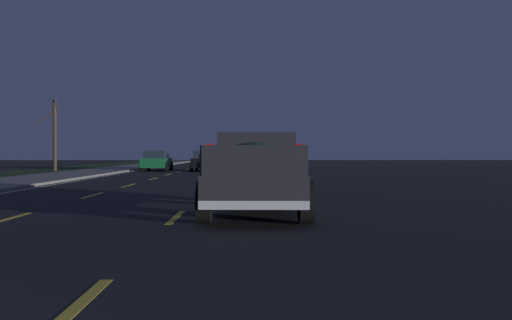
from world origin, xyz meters
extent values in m
plane|color=black|center=(27.00, 0.00, 0.00)|extent=(144.00, 144.00, 0.00)
cube|color=gray|center=(27.00, 7.45, 0.06)|extent=(108.00, 4.00, 0.12)
cube|color=yellow|center=(3.03, -1.75, 0.00)|extent=(2.40, 0.14, 0.01)
cube|color=yellow|center=(9.84, -1.75, 0.00)|extent=(2.40, 0.14, 0.01)
cube|color=yellow|center=(16.64, -1.75, 0.00)|extent=(2.40, 0.14, 0.01)
cube|color=yellow|center=(21.64, -1.75, 0.00)|extent=(2.40, 0.14, 0.01)
cube|color=yellow|center=(28.22, -1.75, 0.00)|extent=(2.40, 0.14, 0.01)
cube|color=yellow|center=(33.72, -1.75, 0.00)|extent=(2.40, 0.14, 0.01)
cube|color=yellow|center=(39.18, -1.75, 0.00)|extent=(2.40, 0.14, 0.01)
cube|color=yellow|center=(46.05, -1.75, 0.00)|extent=(2.40, 0.14, 0.01)
cube|color=yellow|center=(51.22, -1.75, 0.00)|extent=(2.40, 0.14, 0.01)
cube|color=yellow|center=(57.48, -1.75, 0.00)|extent=(2.40, 0.14, 0.01)
cube|color=yellow|center=(62.56, -1.75, 0.00)|extent=(2.40, 0.14, 0.01)
cube|color=yellow|center=(68.09, -1.75, 0.00)|extent=(2.40, 0.14, 0.01)
cube|color=yellow|center=(73.57, -1.75, 0.00)|extent=(2.40, 0.14, 0.01)
cube|color=yellow|center=(78.57, -1.75, 0.00)|extent=(2.40, 0.14, 0.01)
cube|color=yellow|center=(9.51, 1.75, 0.00)|extent=(2.40, 0.14, 0.01)
cube|color=yellow|center=(15.73, 1.75, 0.00)|extent=(2.40, 0.14, 0.01)
cube|color=yellow|center=(20.90, 1.75, 0.00)|extent=(2.40, 0.14, 0.01)
cube|color=yellow|center=(26.84, 1.75, 0.00)|extent=(2.40, 0.14, 0.01)
cube|color=yellow|center=(31.95, 1.75, 0.00)|extent=(2.40, 0.14, 0.01)
cube|color=yellow|center=(37.65, 1.75, 0.00)|extent=(2.40, 0.14, 0.01)
cube|color=yellow|center=(42.70, 1.75, 0.00)|extent=(2.40, 0.14, 0.01)
cube|color=yellow|center=(49.37, 1.75, 0.00)|extent=(2.40, 0.14, 0.01)
cube|color=yellow|center=(54.37, 1.75, 0.00)|extent=(2.40, 0.14, 0.01)
cube|color=yellow|center=(59.60, 1.75, 0.00)|extent=(2.40, 0.14, 0.01)
cube|color=yellow|center=(66.10, 1.75, 0.00)|extent=(2.40, 0.14, 0.01)
cube|color=yellow|center=(71.67, 1.75, 0.00)|extent=(2.40, 0.14, 0.01)
cube|color=yellow|center=(78.13, 1.75, 0.00)|extent=(2.40, 0.14, 0.01)
cube|color=silver|center=(27.00, 5.15, 0.00)|extent=(108.00, 0.14, 0.01)
cube|color=#232328|center=(10.58, -3.50, 0.67)|extent=(5.46, 2.18, 0.60)
cube|color=#232328|center=(11.77, -3.54, 1.42)|extent=(2.22, 1.91, 0.90)
cube|color=#1E2833|center=(10.72, -3.50, 1.47)|extent=(0.09, 1.44, 0.50)
cube|color=#232328|center=(9.54, -2.52, 1.25)|extent=(3.02, 0.18, 0.56)
cube|color=#232328|center=(9.47, -4.40, 1.25)|extent=(3.02, 0.18, 0.56)
cube|color=#232328|center=(7.92, -3.41, 1.25)|extent=(0.14, 1.88, 0.56)
cube|color=silver|center=(7.92, -3.41, 0.45)|extent=(0.19, 2.00, 0.16)
cube|color=red|center=(7.96, -2.61, 1.45)|extent=(0.06, 0.14, 0.20)
cube|color=red|center=(7.91, -4.21, 1.45)|extent=(0.06, 0.14, 0.20)
ellipsoid|color=#193823|center=(9.50, -3.46, 1.29)|extent=(2.64, 1.61, 0.64)
sphere|color=silver|center=(10.02, -3.12, 1.15)|extent=(0.40, 0.40, 0.40)
sphere|color=beige|center=(8.89, -3.74, 1.13)|extent=(0.34, 0.34, 0.34)
cylinder|color=black|center=(12.40, -2.56, 0.42)|extent=(0.84, 0.28, 0.84)
cylinder|color=black|center=(12.33, -4.56, 0.42)|extent=(0.84, 0.28, 0.84)
cylinder|color=black|center=(8.84, -2.44, 0.42)|extent=(0.84, 0.28, 0.84)
cylinder|color=black|center=(8.77, -4.44, 0.42)|extent=(0.84, 0.28, 0.84)
cube|color=black|center=(38.66, -0.15, 0.63)|extent=(4.45, 1.92, 0.70)
cube|color=#1E2833|center=(38.41, -0.14, 1.26)|extent=(2.51, 1.65, 0.56)
cylinder|color=black|center=(40.18, 0.71, 0.34)|extent=(0.68, 0.22, 0.68)
cylinder|color=black|center=(40.13, -1.09, 0.34)|extent=(0.68, 0.22, 0.68)
cylinder|color=black|center=(37.19, 0.79, 0.34)|extent=(0.68, 0.22, 0.68)
cylinder|color=black|center=(37.14, -1.01, 0.34)|extent=(0.68, 0.22, 0.68)
cube|color=red|center=(36.51, -0.09, 0.68)|extent=(0.12, 1.51, 0.10)
cube|color=maroon|center=(36.45, -3.74, 0.63)|extent=(4.43, 1.87, 0.70)
cube|color=#1E2833|center=(36.20, -3.75, 1.26)|extent=(2.49, 1.62, 0.56)
cylinder|color=black|center=(37.93, -2.82, 0.34)|extent=(0.68, 0.22, 0.68)
cylinder|color=black|center=(37.96, -4.62, 0.34)|extent=(0.68, 0.22, 0.68)
cylinder|color=black|center=(34.94, -2.86, 0.34)|extent=(0.68, 0.22, 0.68)
cylinder|color=black|center=(34.97, -4.66, 0.34)|extent=(0.68, 0.22, 0.68)
cube|color=red|center=(34.30, -3.77, 0.68)|extent=(0.10, 1.51, 0.10)
cube|color=#14592D|center=(39.02, 3.65, 0.63)|extent=(4.42, 1.84, 0.70)
cube|color=#1E2833|center=(38.77, 3.64, 1.26)|extent=(2.48, 1.61, 0.56)
cylinder|color=black|center=(40.50, 4.56, 0.34)|extent=(0.68, 0.22, 0.68)
cylinder|color=black|center=(40.52, 2.76, 0.34)|extent=(0.68, 0.22, 0.68)
cylinder|color=black|center=(37.51, 4.53, 0.34)|extent=(0.68, 0.22, 0.68)
cylinder|color=black|center=(37.53, 2.73, 0.34)|extent=(0.68, 0.22, 0.68)
cube|color=red|center=(36.87, 3.62, 0.68)|extent=(0.10, 1.51, 0.10)
cylinder|color=#423323|center=(39.29, 11.52, 2.71)|extent=(0.28, 0.28, 5.42)
cylinder|color=#423323|center=(39.15, 12.21, 4.08)|extent=(0.31, 1.44, 1.05)
cylinder|color=#423323|center=(38.77, 11.24, 5.09)|extent=(1.09, 0.71, 1.27)
cylinder|color=#423323|center=(39.79, 11.62, 3.81)|extent=(1.07, 0.31, 1.38)
camera|label=1|loc=(-1.54, -3.29, 1.39)|focal=37.02mm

